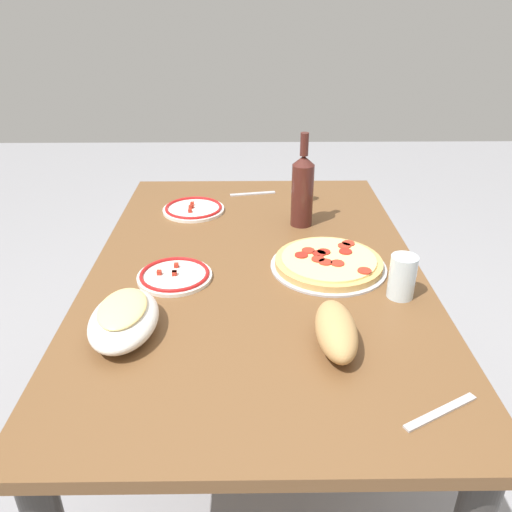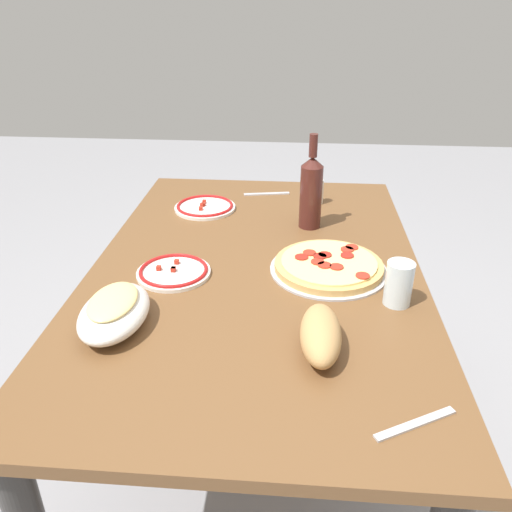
{
  "view_description": "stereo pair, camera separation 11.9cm",
  "coord_description": "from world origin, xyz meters",
  "px_view_note": "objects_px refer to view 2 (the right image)",
  "views": [
    {
      "loc": [
        -1.27,
        0.02,
        1.42
      ],
      "look_at": [
        0.0,
        0.0,
        0.76
      ],
      "focal_mm": 36.52,
      "sensor_mm": 36.0,
      "label": 1
    },
    {
      "loc": [
        -1.27,
        -0.1,
        1.42
      ],
      "look_at": [
        0.0,
        0.0,
        0.76
      ],
      "focal_mm": 36.52,
      "sensor_mm": 36.0,
      "label": 2
    }
  ],
  "objects_px": {
    "dining_table": "(256,299)",
    "bread_loaf": "(321,335)",
    "water_glass": "(399,284)",
    "side_plate_far": "(205,207)",
    "wine_bottle": "(311,191)",
    "pepperoni_pizza": "(329,266)",
    "baked_pasta_dish": "(114,310)",
    "side_plate_near": "(174,272)",
    "spice_shaker": "(318,192)"
  },
  "relations": [
    {
      "from": "pepperoni_pizza",
      "to": "side_plate_near",
      "type": "xyz_separation_m",
      "value": [
        -0.05,
        0.42,
        -0.01
      ]
    },
    {
      "from": "pepperoni_pizza",
      "to": "water_glass",
      "type": "height_order",
      "value": "water_glass"
    },
    {
      "from": "pepperoni_pizza",
      "to": "side_plate_near",
      "type": "relative_size",
      "value": 1.61
    },
    {
      "from": "dining_table",
      "to": "side_plate_near",
      "type": "xyz_separation_m",
      "value": [
        -0.07,
        0.22,
        0.12
      ]
    },
    {
      "from": "pepperoni_pizza",
      "to": "side_plate_far",
      "type": "relative_size",
      "value": 1.51
    },
    {
      "from": "water_glass",
      "to": "side_plate_far",
      "type": "distance_m",
      "value": 0.8
    },
    {
      "from": "pepperoni_pizza",
      "to": "baked_pasta_dish",
      "type": "xyz_separation_m",
      "value": [
        -0.3,
        0.5,
        0.03
      ]
    },
    {
      "from": "dining_table",
      "to": "bread_loaf",
      "type": "bearing_deg",
      "value": -155.55
    },
    {
      "from": "dining_table",
      "to": "pepperoni_pizza",
      "type": "relative_size",
      "value": 4.44
    },
    {
      "from": "pepperoni_pizza",
      "to": "wine_bottle",
      "type": "xyz_separation_m",
      "value": [
        0.29,
        0.05,
        0.11
      ]
    },
    {
      "from": "dining_table",
      "to": "baked_pasta_dish",
      "type": "xyz_separation_m",
      "value": [
        -0.31,
        0.3,
        0.15
      ]
    },
    {
      "from": "dining_table",
      "to": "spice_shaker",
      "type": "relative_size",
      "value": 16.27
    },
    {
      "from": "water_glass",
      "to": "side_plate_far",
      "type": "xyz_separation_m",
      "value": [
        0.56,
        0.57,
        -0.05
      ]
    },
    {
      "from": "side_plate_near",
      "to": "side_plate_far",
      "type": "relative_size",
      "value": 0.94
    },
    {
      "from": "wine_bottle",
      "to": "baked_pasta_dish",
      "type": "bearing_deg",
      "value": 143.03
    },
    {
      "from": "water_glass",
      "to": "spice_shaker",
      "type": "bearing_deg",
      "value": 15.23
    },
    {
      "from": "bread_loaf",
      "to": "spice_shaker",
      "type": "xyz_separation_m",
      "value": [
        0.85,
        -0.01,
        0.0
      ]
    },
    {
      "from": "dining_table",
      "to": "water_glass",
      "type": "relative_size",
      "value": 12.73
    },
    {
      "from": "pepperoni_pizza",
      "to": "baked_pasta_dish",
      "type": "bearing_deg",
      "value": 121.13
    },
    {
      "from": "baked_pasta_dish",
      "to": "wine_bottle",
      "type": "bearing_deg",
      "value": -36.97
    },
    {
      "from": "water_glass",
      "to": "side_plate_far",
      "type": "relative_size",
      "value": 0.53
    },
    {
      "from": "wine_bottle",
      "to": "bread_loaf",
      "type": "bearing_deg",
      "value": -178.63
    },
    {
      "from": "water_glass",
      "to": "side_plate_far",
      "type": "bearing_deg",
      "value": 45.3
    },
    {
      "from": "water_glass",
      "to": "spice_shaker",
      "type": "height_order",
      "value": "water_glass"
    },
    {
      "from": "pepperoni_pizza",
      "to": "side_plate_near",
      "type": "distance_m",
      "value": 0.42
    },
    {
      "from": "bread_loaf",
      "to": "baked_pasta_dish",
      "type": "bearing_deg",
      "value": 83.5
    },
    {
      "from": "side_plate_near",
      "to": "bread_loaf",
      "type": "relative_size",
      "value": 0.96
    },
    {
      "from": "dining_table",
      "to": "pepperoni_pizza",
      "type": "xyz_separation_m",
      "value": [
        -0.01,
        -0.2,
        0.13
      ]
    },
    {
      "from": "spice_shaker",
      "to": "side_plate_far",
      "type": "bearing_deg",
      "value": 102.65
    },
    {
      "from": "dining_table",
      "to": "water_glass",
      "type": "height_order",
      "value": "water_glass"
    },
    {
      "from": "wine_bottle",
      "to": "water_glass",
      "type": "height_order",
      "value": "wine_bottle"
    },
    {
      "from": "wine_bottle",
      "to": "side_plate_near",
      "type": "distance_m",
      "value": 0.52
    },
    {
      "from": "side_plate_far",
      "to": "wine_bottle",
      "type": "bearing_deg",
      "value": -107.88
    },
    {
      "from": "wine_bottle",
      "to": "side_plate_near",
      "type": "height_order",
      "value": "wine_bottle"
    },
    {
      "from": "pepperoni_pizza",
      "to": "wine_bottle",
      "type": "bearing_deg",
      "value": 9.48
    },
    {
      "from": "wine_bottle",
      "to": "side_plate_far",
      "type": "relative_size",
      "value": 1.42
    },
    {
      "from": "baked_pasta_dish",
      "to": "spice_shaker",
      "type": "height_order",
      "value": "spice_shaker"
    },
    {
      "from": "baked_pasta_dish",
      "to": "water_glass",
      "type": "height_order",
      "value": "water_glass"
    },
    {
      "from": "pepperoni_pizza",
      "to": "water_glass",
      "type": "relative_size",
      "value": 2.87
    },
    {
      "from": "wine_bottle",
      "to": "side_plate_near",
      "type": "relative_size",
      "value": 1.51
    },
    {
      "from": "spice_shaker",
      "to": "baked_pasta_dish",
      "type": "bearing_deg",
      "value": 149.12
    },
    {
      "from": "bread_loaf",
      "to": "spice_shaker",
      "type": "height_order",
      "value": "spice_shaker"
    },
    {
      "from": "water_glass",
      "to": "bread_loaf",
      "type": "relative_size",
      "value": 0.54
    },
    {
      "from": "side_plate_near",
      "to": "wine_bottle",
      "type": "bearing_deg",
      "value": -46.51
    },
    {
      "from": "dining_table",
      "to": "baked_pasta_dish",
      "type": "distance_m",
      "value": 0.46
    },
    {
      "from": "water_glass",
      "to": "side_plate_far",
      "type": "height_order",
      "value": "water_glass"
    },
    {
      "from": "dining_table",
      "to": "side_plate_near",
      "type": "distance_m",
      "value": 0.26
    },
    {
      "from": "dining_table",
      "to": "wine_bottle",
      "type": "relative_size",
      "value": 4.72
    },
    {
      "from": "pepperoni_pizza",
      "to": "baked_pasta_dish",
      "type": "relative_size",
      "value": 1.33
    },
    {
      "from": "dining_table",
      "to": "bread_loaf",
      "type": "height_order",
      "value": "bread_loaf"
    }
  ]
}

